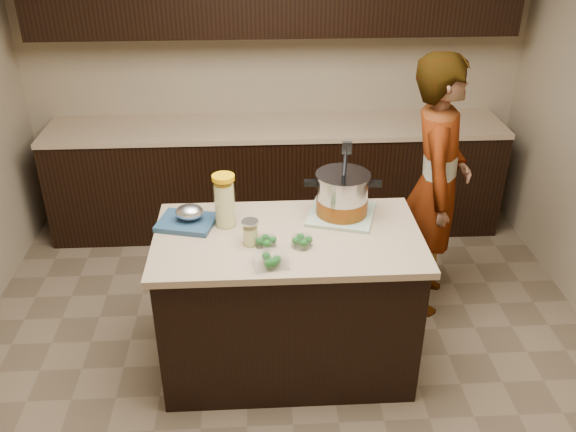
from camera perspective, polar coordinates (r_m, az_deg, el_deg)
The scene contains 13 objects.
ground_plane at distance 3.85m, azimuth 0.00°, elevation -13.41°, with size 4.00×4.00×0.00m, color brown.
room_shell at distance 2.97m, azimuth 0.00°, elevation 11.79°, with size 4.04×4.04×2.72m.
back_cabinets at distance 4.87m, azimuth -1.15°, elevation 9.14°, with size 3.60×0.63×2.33m.
island at distance 3.56m, azimuth 0.00°, elevation -8.02°, with size 1.46×0.81×0.90m.
dish_towel at distance 3.51m, azimuth 5.01°, elevation 0.19°, with size 0.36×0.36×0.02m, color #5C895D.
stock_pot at distance 3.46m, azimuth 5.09°, elevation 1.83°, with size 0.44×0.33×0.44m.
lemonade_pitcher at distance 3.36m, azimuth -5.95°, elevation 1.26°, with size 0.13×0.13×0.30m.
mason_jar at distance 3.21m, azimuth -3.54°, elevation -1.59°, with size 0.10×0.10×0.15m.
broccoli_tub_left at distance 3.20m, azimuth -2.05°, elevation -2.49°, with size 0.13×0.13×0.05m.
broccoli_tub_right at distance 3.20m, azimuth 1.33°, elevation -2.45°, with size 0.13×0.13×0.05m.
broccoli_tub_rect at distance 3.04m, azimuth -1.68°, elevation -4.19°, with size 0.19×0.15×0.06m.
blue_tray at distance 3.43m, azimuth -9.35°, elevation -0.22°, with size 0.36×0.31×0.12m.
person at distance 4.01m, azimuth 13.64°, elevation 2.63°, with size 0.63×0.42×1.73m, color gray.
Camera 1 is at (-0.16, -2.84, 2.60)m, focal length 38.00 mm.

